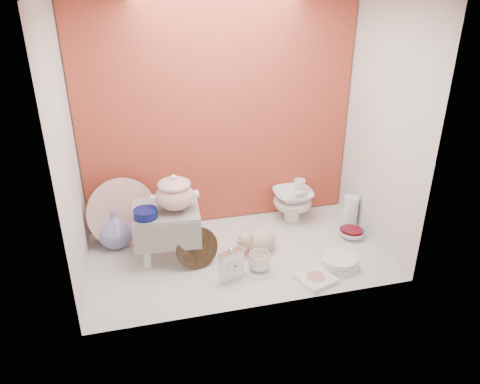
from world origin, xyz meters
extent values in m
plane|color=silver|center=(0.00, 0.00, 0.00)|extent=(1.80, 1.80, 0.00)
cube|color=#BD3A2F|center=(0.00, 0.50, 0.75)|extent=(1.80, 0.06, 1.50)
cube|color=silver|center=(-0.90, 0.00, 0.75)|extent=(0.06, 1.00, 1.50)
cube|color=silver|center=(0.90, 0.00, 0.75)|extent=(0.06, 1.00, 1.50)
cylinder|color=#0A1150|center=(-0.53, 0.01, 0.35)|extent=(0.15, 0.15, 0.05)
imported|color=silver|center=(-0.72, 0.30, 0.12)|extent=(0.27, 0.27, 0.24)
cube|color=silver|center=(-0.10, -0.24, 0.10)|extent=(0.15, 0.10, 0.21)
ellipsoid|color=#C7AB8C|center=(0.15, 0.00, 0.08)|extent=(0.29, 0.23, 0.16)
cylinder|color=white|center=(0.08, -0.20, 0.01)|extent=(0.22, 0.22, 0.01)
imported|color=white|center=(0.08, -0.20, 0.07)|extent=(0.16, 0.16, 0.11)
cube|color=white|center=(0.37, -0.36, 0.01)|extent=(0.24, 0.24, 0.03)
cylinder|color=white|center=(0.55, -0.28, 0.04)|extent=(0.30, 0.30, 0.07)
imported|color=silver|center=(0.78, 0.02, 0.03)|extent=(0.22, 0.22, 0.05)
cylinder|color=silver|center=(0.84, 0.18, 0.11)|extent=(0.11, 0.11, 0.21)
camera|label=1|loc=(-0.58, -2.35, 1.60)|focal=34.78mm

